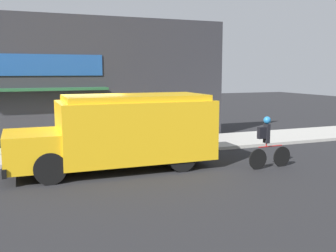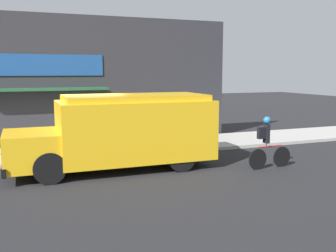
{
  "view_description": "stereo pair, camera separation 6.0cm",
  "coord_description": "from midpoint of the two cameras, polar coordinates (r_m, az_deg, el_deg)",
  "views": [
    {
      "loc": [
        -2.18,
        -13.16,
        3.05
      ],
      "look_at": [
        3.0,
        -0.2,
        1.1
      ],
      "focal_mm": 42.0,
      "sensor_mm": 36.0,
      "label": 1
    },
    {
      "loc": [
        -2.13,
        -13.18,
        3.05
      ],
      "look_at": [
        3.0,
        -0.2,
        1.1
      ],
      "focal_mm": 42.0,
      "sensor_mm": 36.0,
      "label": 2
    }
  ],
  "objects": [
    {
      "name": "sidewalk",
      "position": [
        15.11,
        -12.94,
        -3.65
      ],
      "size": [
        28.0,
        2.96,
        0.13
      ],
      "color": "#ADAAA3",
      "rests_on": "ground_plane"
    },
    {
      "name": "storefront",
      "position": [
        16.55,
        -14.27,
        6.36
      ],
      "size": [
        14.14,
        0.8,
        5.31
      ],
      "color": "#2D2D33",
      "rests_on": "ground_plane"
    },
    {
      "name": "cyclist",
      "position": [
        12.73,
        14.35,
        -2.36
      ],
      "size": [
        1.59,
        0.23,
        1.66
      ],
      "rotation": [
        0.0,
        0.0,
        0.04
      ],
      "color": "black",
      "rests_on": "ground_plane"
    },
    {
      "name": "trash_bin",
      "position": [
        16.1,
        -9.49,
        -1.1
      ],
      "size": [
        0.54,
        0.54,
        0.84
      ],
      "color": "slate",
      "rests_on": "sidewalk"
    },
    {
      "name": "school_bus",
      "position": [
        12.29,
        -6.54,
        -0.7
      ],
      "size": [
        6.3,
        2.73,
        2.33
      ],
      "rotation": [
        0.0,
        0.0,
        -0.01
      ],
      "color": "yellow",
      "rests_on": "ground_plane"
    },
    {
      "name": "ground_plane",
      "position": [
        13.69,
        -11.98,
        -5.1
      ],
      "size": [
        70.0,
        70.0,
        0.0
      ],
      "primitive_type": "plane",
      "color": "#232326"
    }
  ]
}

